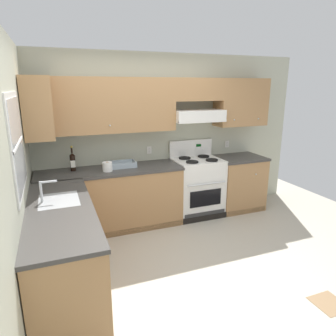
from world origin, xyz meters
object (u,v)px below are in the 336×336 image
at_px(stove, 197,186).
at_px(bowl, 123,165).
at_px(paper_towel_roll, 107,167).
at_px(wine_bottle, 73,161).

relative_size(stove, bowl, 3.18).
bearing_deg(paper_towel_roll, stove, 3.79).
distance_m(wine_bottle, bowl, 0.70).
relative_size(stove, paper_towel_roll, 8.84).
bearing_deg(wine_bottle, stove, -2.97).
height_order(stove, bowl, stove).
distance_m(wine_bottle, paper_towel_roll, 0.49).
distance_m(bowl, paper_towel_roll, 0.29).
relative_size(bowl, paper_towel_roll, 2.78).
distance_m(stove, wine_bottle, 1.98).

